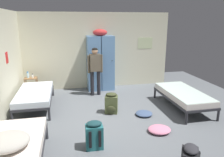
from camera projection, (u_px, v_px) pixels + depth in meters
The scene contains 15 objects.
ground_plane at pixel (114, 118), 5.39m from camera, with size 8.65×8.65×0.00m, color slate.
room_backdrop at pixel (58, 59), 6.05m from camera, with size 5.18×5.47×2.62m.
locker_bank at pixel (100, 62), 7.44m from camera, with size 0.90×0.55×2.07m.
shelf_unit at pixel (31, 85), 7.01m from camera, with size 0.38×0.30×0.57m.
bed_right at pixel (183, 95), 5.93m from camera, with size 0.90×1.90×0.49m.
bed_left_rear at pixel (35, 94), 5.96m from camera, with size 0.90×1.90×0.49m.
bed_left_front at pixel (13, 150), 3.41m from camera, with size 0.90×1.90×0.49m.
bedding_heap at pixel (7, 142), 3.24m from camera, with size 0.66×0.62×0.21m.
person_traveler at pixel (95, 67), 6.85m from camera, with size 0.48×0.22×1.53m.
water_bottle at pixel (28, 75), 6.93m from camera, with size 0.08×0.08×0.21m.
lotion_bottle at pixel (33, 76), 6.91m from camera, with size 0.06×0.06×0.14m.
backpack_teal at pixel (94, 135), 4.09m from camera, with size 0.33×0.34×0.55m.
backpack_olive at pixel (111, 103), 5.65m from camera, with size 0.38×0.39×0.55m.
clothes_pile_denim at pixel (144, 113), 5.55m from camera, with size 0.43×0.41×0.10m.
clothes_pile_pink at pixel (159, 129), 4.72m from camera, with size 0.50×0.44×0.12m.
Camera 1 is at (-1.09, -4.83, 2.35)m, focal length 34.91 mm.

